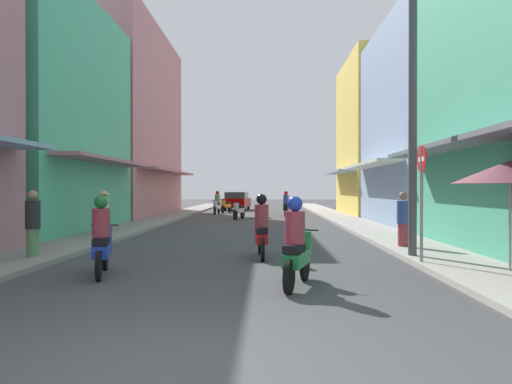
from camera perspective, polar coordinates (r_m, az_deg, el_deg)
ground_plane at (r=24.49m, az=-0.50°, el=-3.61°), size 105.87×105.87×0.00m
sidewalk_left at (r=25.15m, az=-11.90°, el=-3.38°), size 1.92×56.12×0.12m
sidewalk_right at (r=24.83m, az=11.06°, el=-3.43°), size 1.92×56.12×0.12m
building_left_mid at (r=21.26m, az=-26.11°, el=7.97°), size 7.05×9.47×9.06m
building_left_far at (r=32.34m, az=-16.28°, el=7.80°), size 7.05×13.45×11.79m
building_right_mid at (r=23.66m, az=21.61°, el=7.29°), size 7.05×8.95×9.13m
building_right_far at (r=32.84m, az=15.78°, el=6.20°), size 7.05×8.72×10.10m
motorbike_black at (r=30.05m, az=3.61°, el=-1.53°), size 0.57×1.80×1.58m
motorbike_silver at (r=26.73m, az=-2.07°, el=-2.20°), size 0.69×1.77×0.96m
motorbike_blue at (r=9.95m, az=-17.78°, el=-5.41°), size 0.65×1.78×1.58m
motorbike_orange at (r=34.28m, az=-3.58°, el=-1.63°), size 0.73×1.75×0.96m
motorbike_green at (r=8.38m, az=4.90°, el=-6.47°), size 0.70×1.76×1.58m
motorbike_red at (r=11.89m, az=0.62°, el=-4.45°), size 0.55×1.81×1.58m
motorbike_white at (r=32.16m, az=-4.65°, el=-1.41°), size 0.55×1.81×1.58m
parked_car at (r=38.56m, az=-2.28°, el=-1.06°), size 2.13×4.24×1.45m
pedestrian_foreground at (r=13.88m, az=17.03°, el=-3.33°), size 0.34×0.34×1.62m
pedestrian_crossing at (r=17.29m, az=-17.62°, el=-2.15°), size 0.44×0.44×1.68m
pedestrian_midway at (r=12.44m, az=-24.93°, el=-3.66°), size 0.34×0.34×1.67m
vendor_umbrella at (r=10.51m, az=27.91°, el=2.12°), size 2.18×2.18×2.26m
utility_pole at (r=12.20m, az=18.08°, el=9.68°), size 0.20×1.20×7.20m
street_sign_no_entry at (r=11.07m, az=19.03°, el=0.43°), size 0.07×0.60×2.65m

